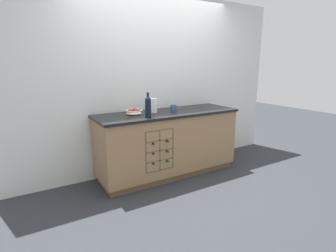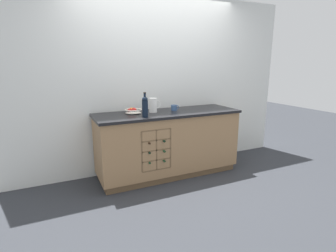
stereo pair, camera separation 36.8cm
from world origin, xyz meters
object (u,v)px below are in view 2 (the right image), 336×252
object	(u,v)px
fruit_bowl	(133,111)
white_pitcher	(153,105)
ceramic_mug	(174,108)
standing_wine_bottle	(145,106)

from	to	relation	value
fruit_bowl	white_pitcher	xyz separation A→B (m)	(0.28, -0.03, 0.06)
fruit_bowl	ceramic_mug	distance (m)	0.60
fruit_bowl	ceramic_mug	bearing A→B (deg)	-3.26
standing_wine_bottle	ceramic_mug	bearing A→B (deg)	27.35
ceramic_mug	standing_wine_bottle	distance (m)	0.62
fruit_bowl	standing_wine_bottle	world-z (taller)	standing_wine_bottle
white_pitcher	standing_wine_bottle	size ratio (longest dim) A/B	0.63
ceramic_mug	standing_wine_bottle	xyz separation A→B (m)	(-0.55, -0.28, 0.10)
fruit_bowl	standing_wine_bottle	size ratio (longest dim) A/B	0.75
white_pitcher	standing_wine_bottle	bearing A→B (deg)	-128.27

